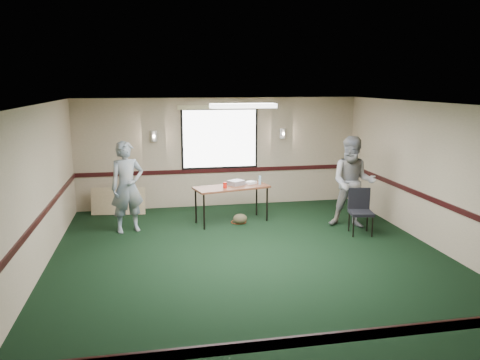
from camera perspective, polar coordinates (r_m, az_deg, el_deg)
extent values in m
plane|color=black|center=(8.19, 1.73, -10.08)|extent=(8.00, 8.00, 0.00)
plane|color=tan|center=(11.67, -2.49, 3.37)|extent=(7.00, 0.00, 7.00)
plane|color=tan|center=(4.16, 14.16, -12.62)|extent=(7.00, 0.00, 7.00)
plane|color=tan|center=(7.83, -24.09, -1.80)|extent=(0.00, 8.00, 8.00)
plane|color=tan|center=(9.20, 23.59, 0.13)|extent=(0.00, 8.00, 8.00)
plane|color=white|center=(7.61, 1.86, 9.14)|extent=(8.00, 8.00, 0.00)
cube|color=black|center=(11.73, -2.46, 1.18)|extent=(7.00, 0.03, 0.10)
cube|color=black|center=(4.38, 13.77, -17.92)|extent=(7.00, 0.03, 0.10)
cube|color=black|center=(7.94, -23.71, -4.96)|extent=(0.03, 8.00, 0.10)
cube|color=black|center=(9.28, 23.29, -2.59)|extent=(0.03, 8.00, 0.10)
cube|color=black|center=(11.60, -2.49, 5.06)|extent=(1.90, 0.01, 1.50)
cube|color=white|center=(11.59, -2.49, 5.06)|extent=(1.80, 0.02, 1.40)
cube|color=#CABE8F|center=(11.53, -2.52, 8.86)|extent=(2.05, 0.08, 0.10)
cylinder|color=silver|center=(11.43, -10.46, 5.29)|extent=(0.16, 0.16, 0.25)
cylinder|color=silver|center=(11.89, 5.22, 5.67)|extent=(0.16, 0.16, 0.25)
cube|color=white|center=(8.59, 0.38, 9.04)|extent=(1.20, 0.32, 0.08)
cube|color=#542C18|center=(10.29, -1.03, -0.90)|extent=(1.74, 1.02, 0.04)
cylinder|color=black|center=(9.89, -4.41, -3.90)|extent=(0.04, 0.04, 0.77)
cylinder|color=black|center=(10.48, 3.31, -2.99)|extent=(0.04, 0.04, 0.77)
cylinder|color=black|center=(10.36, -5.41, -3.19)|extent=(0.04, 0.04, 0.77)
cylinder|color=black|center=(10.93, 2.04, -2.36)|extent=(0.04, 0.04, 0.77)
cube|color=gray|center=(10.42, -0.49, -0.33)|extent=(0.41, 0.39, 0.11)
cube|color=white|center=(10.56, 1.33, -0.31)|extent=(0.27, 0.26, 0.05)
cylinder|color=red|center=(10.12, -1.85, -0.64)|extent=(0.08, 0.08, 0.13)
cylinder|color=#82BAD6|center=(10.47, 2.44, -0.01)|extent=(0.06, 0.06, 0.20)
ellipsoid|color=#433B26|center=(10.33, 0.00, -4.76)|extent=(0.32, 0.24, 0.22)
torus|color=#B43416|center=(10.46, -0.17, -5.14)|extent=(0.36, 0.36, 0.02)
cube|color=tan|center=(11.38, -14.61, -2.50)|extent=(1.27, 0.35, 0.64)
cube|color=black|center=(9.86, 14.54, -3.91)|extent=(0.52, 0.52, 0.06)
cube|color=black|center=(10.00, 14.30, -2.19)|extent=(0.45, 0.13, 0.45)
cylinder|color=black|center=(9.70, 13.67, -5.59)|extent=(0.03, 0.03, 0.42)
cylinder|color=black|center=(9.80, 15.83, -5.53)|extent=(0.03, 0.03, 0.42)
cylinder|color=black|center=(10.06, 13.15, -4.95)|extent=(0.03, 0.03, 0.42)
cylinder|color=black|center=(10.15, 15.24, -4.91)|extent=(0.03, 0.03, 0.42)
imported|color=#3A5981|center=(9.90, -13.59, -0.83)|extent=(0.80, 0.64, 1.89)
imported|color=#6D7DA9|center=(10.19, 13.60, -0.29)|extent=(1.17, 1.07, 1.96)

